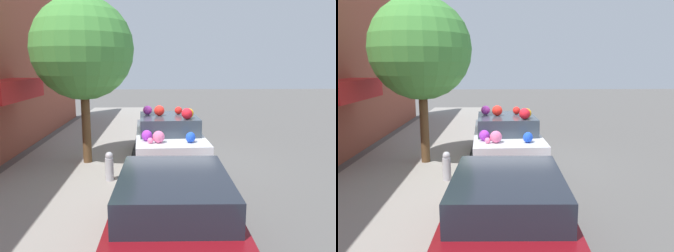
# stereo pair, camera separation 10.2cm
# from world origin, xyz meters

# --- Properties ---
(ground_plane) EXTENTS (60.00, 60.00, 0.00)m
(ground_plane) POSITION_xyz_m (0.00, 0.00, 0.00)
(ground_plane) COLOR #565451
(sidewalk_curb) EXTENTS (24.00, 3.20, 0.13)m
(sidewalk_curb) POSITION_xyz_m (0.00, 2.70, 0.06)
(sidewalk_curb) COLOR gray
(sidewalk_curb) RESTS_ON ground
(street_tree) EXTENTS (2.74, 2.74, 4.51)m
(street_tree) POSITION_xyz_m (-0.22, 2.29, 3.26)
(street_tree) COLOR brown
(street_tree) RESTS_ON sidewalk_curb
(fire_hydrant) EXTENTS (0.20, 0.20, 0.70)m
(fire_hydrant) POSITION_xyz_m (-1.77, 1.45, 0.47)
(fire_hydrant) COLOR #B2B2B7
(fire_hydrant) RESTS_ON sidewalk_curb
(art_car) EXTENTS (4.11, 1.98, 1.73)m
(art_car) POSITION_xyz_m (-0.04, -0.01, 0.77)
(art_car) COLOR silver
(art_car) RESTS_ON ground
(parked_car_plain) EXTENTS (4.22, 1.77, 1.40)m
(parked_car_plain) POSITION_xyz_m (-4.99, 0.10, 0.74)
(parked_car_plain) COLOR maroon
(parked_car_plain) RESTS_ON ground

